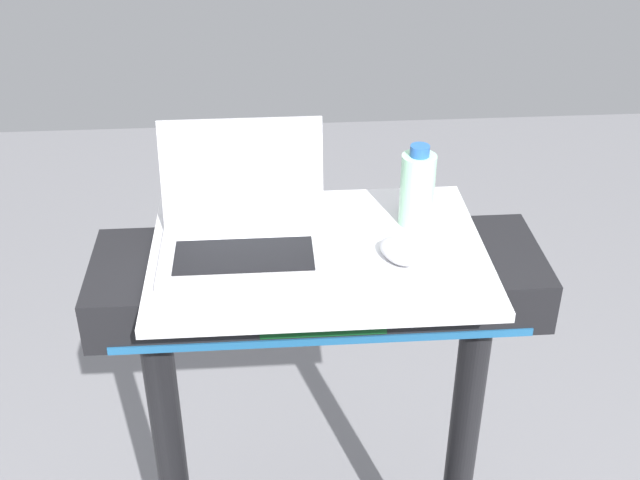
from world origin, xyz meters
TOP-DOWN VIEW (x-y plane):
  - desk_board at (0.00, 0.70)m, footprint 0.66×0.48m
  - laptop at (-0.14, 0.71)m, footprint 0.32×0.26m
  - computer_mouse at (0.15, 0.65)m, footprint 0.09×0.12m
  - water_bottle at (0.21, 0.79)m, footprint 0.07×0.07m

SIDE VIEW (x-z plane):
  - desk_board at x=0.00m, z-range 1.14..1.16m
  - computer_mouse at x=0.15m, z-range 1.16..1.20m
  - laptop at x=-0.14m, z-range 1.09..1.32m
  - water_bottle at x=0.21m, z-range 1.15..1.33m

